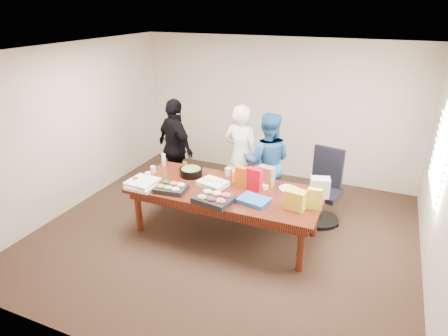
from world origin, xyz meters
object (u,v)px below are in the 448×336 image
at_px(sheet_cake, 213,183).
at_px(person_center, 241,156).
at_px(person_right, 267,162).
at_px(salad_bowl, 191,172).
at_px(office_chair, 324,190).
at_px(conference_table, 226,211).

bearing_deg(sheet_cake, person_center, 101.01).
height_order(person_right, sheet_cake, person_right).
height_order(person_right, salad_bowl, person_right).
xyz_separation_m(person_right, salad_bowl, (-1.00, -0.80, -0.03)).
xyz_separation_m(person_right, sheet_cake, (-0.53, -1.00, -0.05)).
bearing_deg(person_center, sheet_cake, 94.55).
bearing_deg(office_chair, person_center, -173.48).
bearing_deg(conference_table, person_center, 98.38).
xyz_separation_m(conference_table, person_center, (-0.15, 1.04, 0.50)).
height_order(conference_table, salad_bowl, salad_bowl).
bearing_deg(salad_bowl, person_right, 38.65).
height_order(person_center, person_right, person_center).
xyz_separation_m(office_chair, sheet_cake, (-1.50, -0.87, 0.21)).
bearing_deg(person_center, conference_table, 106.70).
distance_m(person_center, salad_bowl, 0.97).
relative_size(sheet_cake, salad_bowl, 1.14).
distance_m(conference_table, person_right, 1.17).
distance_m(conference_table, sheet_cake, 0.47).
bearing_deg(person_right, sheet_cake, 49.17).
relative_size(office_chair, salad_bowl, 3.17).
distance_m(person_center, person_right, 0.46).
bearing_deg(person_center, salad_bowl, 64.57).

